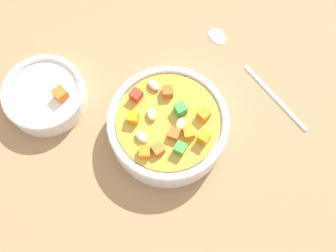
{
  "coord_description": "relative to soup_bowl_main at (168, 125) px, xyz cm",
  "views": [
    {
      "loc": [
        17.33,
        -6.73,
        52.45
      ],
      "look_at": [
        0.0,
        0.0,
        2.24
      ],
      "focal_mm": 44.09,
      "sensor_mm": 36.0,
      "label": 1
    }
  ],
  "objects": [
    {
      "name": "soup_bowl_main",
      "position": [
        0.0,
        0.0,
        0.0
      ],
      "size": [
        15.57,
        15.57,
        5.7
      ],
      "color": "white",
      "rests_on": "ground_plane"
    },
    {
      "name": "side_bowl_small",
      "position": [
        -10.34,
        -13.82,
        -0.74
      ],
      "size": [
        11.1,
        11.1,
        4.22
      ],
      "color": "white",
      "rests_on": "ground_plane"
    },
    {
      "name": "ground_plane",
      "position": [
        -0.01,
        0.01,
        -3.48
      ],
      "size": [
        140.0,
        140.0,
        2.0
      ],
      "primitive_type": "cube",
      "color": "#9E754F"
    },
    {
      "name": "spoon",
      "position": [
        -6.14,
        13.68,
        -2.08
      ],
      "size": [
        19.84,
        7.19,
        0.9
      ],
      "rotation": [
        0.0,
        0.0,
        3.43
      ],
      "color": "silver",
      "rests_on": "ground_plane"
    }
  ]
}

